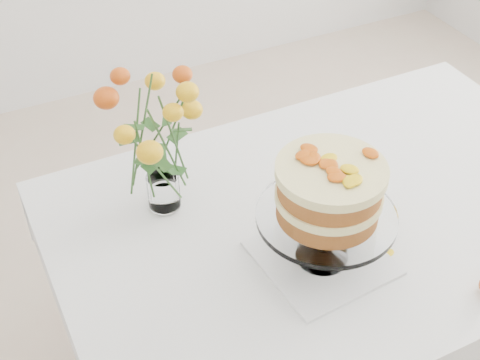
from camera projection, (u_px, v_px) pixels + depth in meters
name	position (u px, v px, depth m)	size (l,w,h in m)	color
table	(337.00, 232.00, 1.72)	(1.43, 0.93, 0.76)	tan
napkin	(322.00, 258.00, 1.54)	(0.27, 0.27, 0.01)	white
cake_stand	(329.00, 196.00, 1.42)	(0.31, 0.31, 0.28)	white
rose_vase	(158.00, 131.00, 1.53)	(0.31, 0.31, 0.40)	white
loose_rose_near	(362.00, 220.00, 1.61)	(0.10, 0.06, 0.05)	yellow
stray_petal_a	(320.00, 250.00, 1.56)	(0.03, 0.02, 0.00)	yellow
stray_petal_b	(366.00, 247.00, 1.57)	(0.03, 0.02, 0.00)	yellow
stray_petal_c	(390.00, 253.00, 1.55)	(0.03, 0.02, 0.00)	yellow
stray_petal_d	(257.00, 255.00, 1.55)	(0.03, 0.02, 0.00)	yellow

